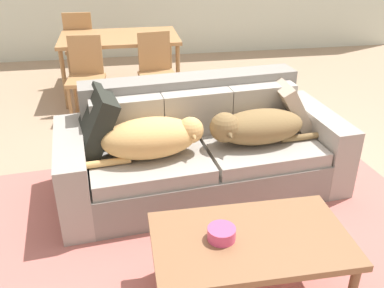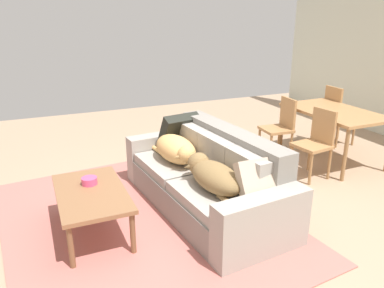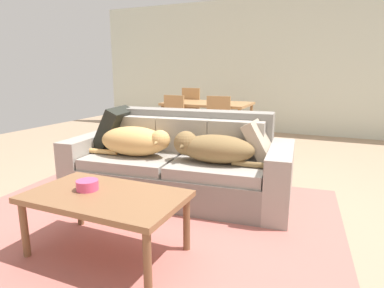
# 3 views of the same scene
# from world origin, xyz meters

# --- Properties ---
(ground_plane) EXTENTS (10.00, 10.00, 0.00)m
(ground_plane) POSITION_xyz_m (0.00, 0.00, 0.00)
(ground_plane) COLOR tan
(area_rug) EXTENTS (3.48, 2.95, 0.01)m
(area_rug) POSITION_xyz_m (-0.19, -0.80, 0.01)
(area_rug) COLOR #BA685F
(area_rug) RESTS_ON ground
(couch) EXTENTS (2.31, 1.16, 0.86)m
(couch) POSITION_xyz_m (-0.20, -0.03, 0.32)
(couch) COLOR gray
(couch) RESTS_ON ground
(dog_on_left_cushion) EXTENTS (0.87, 0.43, 0.29)m
(dog_on_left_cushion) POSITION_xyz_m (-0.58, -0.25, 0.58)
(dog_on_left_cushion) COLOR tan
(dog_on_left_cushion) RESTS_ON couch
(dog_on_right_cushion) EXTENTS (0.89, 0.43, 0.29)m
(dog_on_right_cushion) POSITION_xyz_m (0.20, -0.18, 0.56)
(dog_on_right_cushion) COLOR olive
(dog_on_right_cushion) RESTS_ON couch
(throw_pillow_by_left_arm) EXTENTS (0.41, 0.52, 0.49)m
(throw_pillow_by_left_arm) POSITION_xyz_m (-1.00, -0.06, 0.64)
(throw_pillow_by_left_arm) COLOR black
(throw_pillow_by_left_arm) RESTS_ON couch
(throw_pillow_by_right_arm) EXTENTS (0.30, 0.41, 0.41)m
(throw_pillow_by_right_arm) POSITION_xyz_m (0.59, 0.10, 0.61)
(throw_pillow_by_right_arm) COLOR #BAA58D
(throw_pillow_by_right_arm) RESTS_ON couch
(coffee_table) EXTENTS (1.08, 0.63, 0.45)m
(coffee_table) POSITION_xyz_m (-0.15, -1.29, 0.40)
(coffee_table) COLOR #8D5F3D
(coffee_table) RESTS_ON ground
(bowl_on_coffee_table) EXTENTS (0.15, 0.15, 0.07)m
(bowl_on_coffee_table) POSITION_xyz_m (-0.32, -1.28, 0.49)
(bowl_on_coffee_table) COLOR #EA4C7F
(bowl_on_coffee_table) RESTS_ON coffee_table
(dining_table) EXTENTS (1.42, 0.87, 0.74)m
(dining_table) POSITION_xyz_m (-0.77, 2.23, 0.68)
(dining_table) COLOR #AF7D4C
(dining_table) RESTS_ON ground
(dining_chair_near_left) EXTENTS (0.43, 0.43, 0.89)m
(dining_chair_near_left) POSITION_xyz_m (-1.16, 1.61, 0.49)
(dining_chair_near_left) COLOR #AF7D4C
(dining_chair_near_left) RESTS_ON ground
(dining_chair_near_right) EXTENTS (0.45, 0.45, 0.90)m
(dining_chair_near_right) POSITION_xyz_m (-0.38, 1.60, 0.50)
(dining_chair_near_right) COLOR #AF7D4C
(dining_chair_near_right) RESTS_ON ground
(dining_chair_far_left) EXTENTS (0.41, 0.41, 0.95)m
(dining_chair_far_left) POSITION_xyz_m (-1.28, 2.78, 0.52)
(dining_chair_far_left) COLOR #AF7D4C
(dining_chair_far_left) RESTS_ON ground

